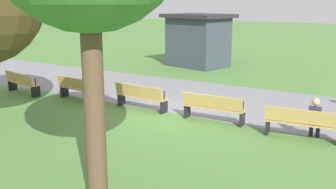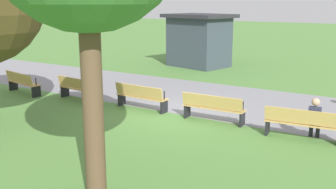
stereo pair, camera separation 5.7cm
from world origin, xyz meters
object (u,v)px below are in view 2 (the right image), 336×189
bench_2 (78,88)px  kiosk (199,40)px  bench_4 (213,107)px  bench_5 (302,123)px  bench_1 (22,82)px  person_seated (315,118)px  bench_3 (141,96)px

bench_2 → kiosk: 9.70m
bench_4 → bench_5: same height
bench_1 → bench_5: same height
bench_2 → person_seated: (8.61, 0.18, 0.16)m
person_seated → kiosk: bearing=125.8°
bench_5 → kiosk: (-8.25, 9.64, 1.05)m
bench_1 → bench_2: 2.78m
bench_2 → bench_4: (5.56, 0.20, 0.00)m
bench_1 → bench_2: same height
bench_4 → bench_3: bearing=177.9°
person_seated → bench_5: bearing=-153.7°
bench_1 → bench_2: bearing=18.6°
bench_3 → kiosk: 9.88m
bench_1 → kiosk: (2.83, 10.04, 1.05)m
bench_4 → person_seated: (3.05, -0.02, 0.16)m
kiosk → bench_1: bearing=-92.4°
bench_5 → person_seated: (0.28, 0.18, 0.16)m
bench_5 → person_seated: size_ratio=1.70×
bench_2 → bench_1: bearing=-165.5°
bench_1 → bench_3: bearing=16.6°
bench_3 → person_seated: bearing=1.8°
person_seated → kiosk: size_ratio=0.29×
bench_5 → person_seated: bearing=26.3°
person_seated → bench_1: bearing=176.7°
bench_1 → kiosk: bearing=84.6°
bench_2 → bench_5: same height
kiosk → bench_4: bearing=-46.5°
bench_1 → bench_2: (2.75, 0.40, 0.00)m
bench_2 → bench_5: (8.33, -0.00, 0.00)m
bench_5 → person_seated: person_seated is taller
bench_1 → bench_4: (8.31, 0.60, 0.00)m
bench_1 → bench_3: 5.56m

